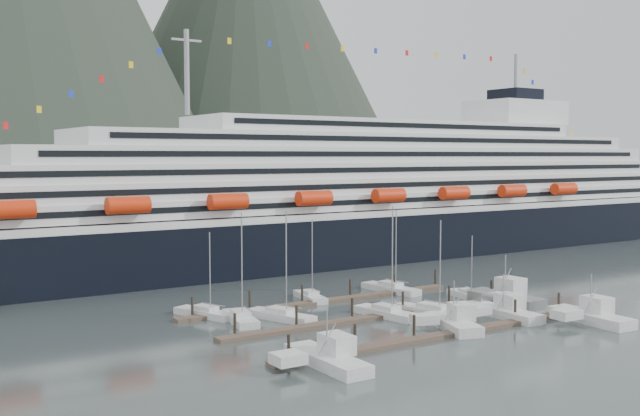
% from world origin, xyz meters
% --- Properties ---
extents(ground, '(1600.00, 1600.00, 0.00)m').
position_xyz_m(ground, '(0.00, 0.00, 0.00)').
color(ground, '#495655').
rests_on(ground, ground).
extents(cruise_ship, '(210.00, 30.40, 50.30)m').
position_xyz_m(cruise_ship, '(30.03, 54.94, 12.04)').
color(cruise_ship, black).
rests_on(cruise_ship, ground).
extents(dock_near, '(48.18, 2.28, 3.20)m').
position_xyz_m(dock_near, '(-4.93, -9.95, 0.31)').
color(dock_near, '#4D3D31').
rests_on(dock_near, ground).
extents(dock_mid, '(48.18, 2.28, 3.20)m').
position_xyz_m(dock_mid, '(-4.93, 3.05, 0.31)').
color(dock_mid, '#4D3D31').
rests_on(dock_mid, ground).
extents(dock_far, '(48.18, 2.28, 3.20)m').
position_xyz_m(dock_far, '(-4.93, 16.05, 0.31)').
color(dock_far, '#4D3D31').
rests_on(dock_far, ground).
extents(sailboat_a, '(4.85, 10.14, 15.49)m').
position_xyz_m(sailboat_a, '(-21.59, 11.17, 0.45)').
color(sailboat_a, '#B3B3B3').
rests_on(sailboat_a, ground).
extents(sailboat_b, '(6.15, 11.10, 15.54)m').
position_xyz_m(sailboat_b, '(-16.21, 9.58, 0.44)').
color(sailboat_b, '#B3B3B3').
rests_on(sailboat_b, ground).
extents(sailboat_c, '(4.42, 10.88, 16.12)m').
position_xyz_m(sailboat_c, '(-2.92, 2.94, 0.45)').
color(sailboat_c, '#B3B3B3').
rests_on(sailboat_c, ground).
extents(sailboat_d, '(5.77, 12.16, 14.10)m').
position_xyz_m(sailboat_d, '(3.16, 0.14, 0.43)').
color(sailboat_d, '#B3B3B3').
rests_on(sailboat_d, ground).
extents(sailboat_e, '(6.00, 10.34, 12.45)m').
position_xyz_m(sailboat_e, '(-24.09, 17.01, 0.41)').
color(sailboat_e, '#B3B3B3').
rests_on(sailboat_e, ground).
extents(sailboat_f, '(4.17, 9.05, 13.13)m').
position_xyz_m(sailboat_f, '(-5.23, 19.16, 0.42)').
color(sailboat_f, '#B3B3B3').
rests_on(sailboat_f, ground).
extents(sailboat_g, '(4.11, 11.60, 14.12)m').
position_xyz_m(sailboat_g, '(9.70, 17.68, 0.43)').
color(sailboat_g, '#B3B3B3').
rests_on(sailboat_g, ground).
extents(sailboat_h, '(3.77, 8.74, 10.47)m').
position_xyz_m(sailboat_h, '(16.41, 6.55, 0.39)').
color(sailboat_h, '#B3B3B3').
rests_on(sailboat_h, ground).
extents(trawler_a, '(9.13, 12.69, 6.94)m').
position_xyz_m(trawler_a, '(-23.67, -12.75, 0.89)').
color(trawler_a, '#B3B3B3').
rests_on(trawler_a, ground).
extents(trawler_b, '(9.22, 11.32, 6.99)m').
position_xyz_m(trawler_b, '(-0.32, -7.61, 0.89)').
color(trawler_b, '#B3B3B3').
rests_on(trawler_b, ground).
extents(trawler_c, '(9.20, 13.04, 6.55)m').
position_xyz_m(trawler_c, '(10.60, -5.99, 0.86)').
color(trawler_c, '#B3B3B3').
rests_on(trawler_c, ground).
extents(trawler_d, '(9.18, 12.40, 7.28)m').
position_xyz_m(trawler_d, '(17.86, -14.99, 0.92)').
color(trawler_d, '#B3B3B3').
rests_on(trawler_d, ground).
extents(trawler_e, '(9.72, 12.75, 8.26)m').
position_xyz_m(trawler_e, '(17.85, 0.33, 1.01)').
color(trawler_e, gray).
rests_on(trawler_e, ground).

